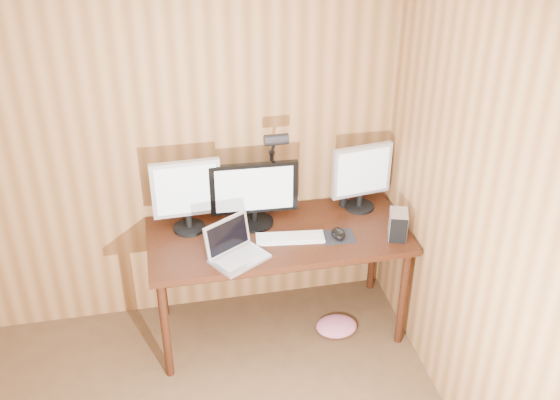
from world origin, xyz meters
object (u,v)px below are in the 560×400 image
object	(u,v)px
mouse	(338,234)
speaker	(343,198)
phone	(244,253)
desk_lamp	(274,160)
desk	(276,244)
monitor_center	(254,193)
monitor_right	(362,175)
keyboard	(290,238)
laptop	(234,249)
monitor_left	(187,194)
hard_drive	(398,225)

from	to	relation	value
mouse	speaker	size ratio (longest dim) A/B	0.99
phone	desk_lamp	xyz separation A→B (m)	(0.26, 0.40, 0.39)
desk	monitor_center	xyz separation A→B (m)	(-0.12, 0.07, 0.34)
monitor_right	speaker	bearing A→B (deg)	145.20
phone	desk	bearing A→B (deg)	26.48
keyboard	laptop	bearing A→B (deg)	-155.37
monitor_left	phone	world-z (taller)	monitor_left
desk	speaker	world-z (taller)	speaker
speaker	desk_lamp	xyz separation A→B (m)	(-0.46, -0.02, 0.33)
keyboard	phone	distance (m)	0.32
desk	speaker	distance (m)	0.55
hard_drive	monitor_left	bearing A→B (deg)	-176.99
phone	laptop	bearing A→B (deg)	173.87
monitor_center	mouse	xyz separation A→B (m)	(0.47, -0.25, -0.20)
monitor_right	phone	distance (m)	0.93
phone	speaker	world-z (taller)	speaker
monitor_center	hard_drive	bearing A→B (deg)	-18.59
phone	speaker	distance (m)	0.84
phone	desk_lamp	size ratio (longest dim) A/B	0.18
desk	keyboard	xyz separation A→B (m)	(0.06, -0.15, 0.13)
monitor_left	desk_lamp	world-z (taller)	desk_lamp
hard_drive	speaker	xyz separation A→B (m)	(-0.22, 0.42, -0.02)
desk	monitor_left	distance (m)	0.66
monitor_right	desk_lamp	xyz separation A→B (m)	(-0.56, 0.03, 0.15)
phone	desk_lamp	distance (m)	0.62
monitor_center	keyboard	bearing A→B (deg)	-47.87
desk	phone	world-z (taller)	phone
keyboard	hard_drive	distance (m)	0.66
monitor_center	hard_drive	size ratio (longest dim) A/B	3.02
monitor_left	desk	bearing A→B (deg)	-11.11
monitor_center	mouse	world-z (taller)	monitor_center
monitor_center	monitor_right	size ratio (longest dim) A/B	1.21
hard_drive	desk_lamp	world-z (taller)	desk_lamp
mouse	desk_lamp	bearing A→B (deg)	138.86
hard_drive	desk_lamp	bearing A→B (deg)	167.62
monitor_center	monitor_right	distance (m)	0.71
monitor_left	speaker	size ratio (longest dim) A/B	3.89
laptop	keyboard	distance (m)	0.38
desk	hard_drive	bearing A→B (deg)	-19.34
desk	monitor_right	world-z (taller)	monitor_right
desk	mouse	xyz separation A→B (m)	(0.35, -0.18, 0.15)
monitor_center	desk_lamp	xyz separation A→B (m)	(0.14, 0.08, 0.17)
desk	laptop	size ratio (longest dim) A/B	4.09
monitor_right	laptop	bearing A→B (deg)	-164.63
monitor_left	laptop	xyz separation A→B (m)	(0.23, -0.35, -0.20)
desk	desk_lamp	bearing A→B (deg)	82.52
hard_drive	phone	size ratio (longest dim) A/B	1.59
hard_drive	desk_lamp	distance (m)	0.85
keyboard	desk_lamp	size ratio (longest dim) A/B	0.67
keyboard	phone	size ratio (longest dim) A/B	3.76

